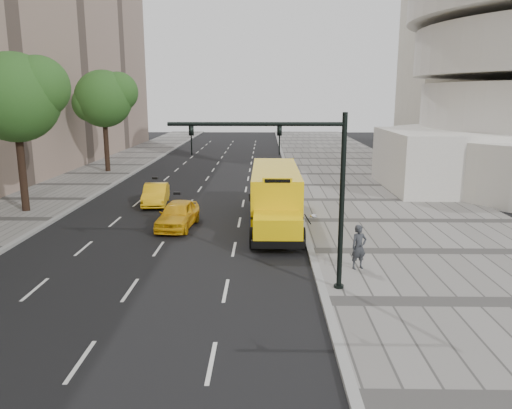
{
  "coord_description": "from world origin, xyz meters",
  "views": [
    {
      "loc": [
        3.9,
        -27.03,
        6.95
      ],
      "look_at": [
        3.5,
        -4.0,
        1.9
      ],
      "focal_mm": 35.0,
      "sensor_mm": 36.0,
      "label": 1
    }
  ],
  "objects_px": {
    "tree_b": "(16,97)",
    "taxi_near": "(178,214)",
    "pedestrian": "(359,247)",
    "traffic_signal": "(302,180)",
    "tree_c": "(104,98)",
    "taxi_far": "(156,195)",
    "school_bus": "(275,191)"
  },
  "relations": [
    {
      "from": "tree_b",
      "to": "pedestrian",
      "type": "bearing_deg",
      "value": -28.99
    },
    {
      "from": "taxi_near",
      "to": "pedestrian",
      "type": "bearing_deg",
      "value": -33.87
    },
    {
      "from": "taxi_near",
      "to": "pedestrian",
      "type": "height_order",
      "value": "pedestrian"
    },
    {
      "from": "taxi_far",
      "to": "taxi_near",
      "type": "bearing_deg",
      "value": -73.23
    },
    {
      "from": "traffic_signal",
      "to": "tree_b",
      "type": "bearing_deg",
      "value": 142.28
    },
    {
      "from": "tree_b",
      "to": "tree_c",
      "type": "xyz_separation_m",
      "value": [
        -0.0,
        16.08,
        -0.17
      ]
    },
    {
      "from": "taxi_near",
      "to": "traffic_signal",
      "type": "height_order",
      "value": "traffic_signal"
    },
    {
      "from": "pedestrian",
      "to": "traffic_signal",
      "type": "height_order",
      "value": "traffic_signal"
    },
    {
      "from": "school_bus",
      "to": "pedestrian",
      "type": "bearing_deg",
      "value": -68.45
    },
    {
      "from": "tree_c",
      "to": "tree_b",
      "type": "bearing_deg",
      "value": -89.99
    },
    {
      "from": "school_bus",
      "to": "taxi_far",
      "type": "xyz_separation_m",
      "value": [
        -7.64,
        4.39,
        -1.08
      ]
    },
    {
      "from": "tree_c",
      "to": "pedestrian",
      "type": "height_order",
      "value": "tree_c"
    },
    {
      "from": "tree_b",
      "to": "taxi_far",
      "type": "distance_m",
      "value": 9.84
    },
    {
      "from": "pedestrian",
      "to": "traffic_signal",
      "type": "distance_m",
      "value": 4.43
    },
    {
      "from": "tree_b",
      "to": "traffic_signal",
      "type": "relative_size",
      "value": 1.47
    },
    {
      "from": "school_bus",
      "to": "traffic_signal",
      "type": "height_order",
      "value": "traffic_signal"
    },
    {
      "from": "tree_b",
      "to": "taxi_far",
      "type": "relative_size",
      "value": 2.27
    },
    {
      "from": "school_bus",
      "to": "taxi_far",
      "type": "bearing_deg",
      "value": 150.1
    },
    {
      "from": "tree_b",
      "to": "taxi_far",
      "type": "height_order",
      "value": "tree_b"
    },
    {
      "from": "tree_b",
      "to": "taxi_near",
      "type": "relative_size",
      "value": 2.2
    },
    {
      "from": "tree_c",
      "to": "taxi_far",
      "type": "distance_m",
      "value": 16.62
    },
    {
      "from": "tree_c",
      "to": "taxi_near",
      "type": "bearing_deg",
      "value": -63.46
    },
    {
      "from": "taxi_far",
      "to": "tree_b",
      "type": "bearing_deg",
      "value": -167.86
    },
    {
      "from": "taxi_near",
      "to": "traffic_signal",
      "type": "relative_size",
      "value": 0.67
    },
    {
      "from": "tree_c",
      "to": "traffic_signal",
      "type": "height_order",
      "value": "tree_c"
    },
    {
      "from": "taxi_far",
      "to": "pedestrian",
      "type": "relative_size",
      "value": 2.3
    },
    {
      "from": "school_bus",
      "to": "traffic_signal",
      "type": "distance_m",
      "value": 10.36
    },
    {
      "from": "tree_b",
      "to": "traffic_signal",
      "type": "height_order",
      "value": "tree_b"
    },
    {
      "from": "traffic_signal",
      "to": "taxi_near",
      "type": "bearing_deg",
      "value": 124.01
    },
    {
      "from": "pedestrian",
      "to": "traffic_signal",
      "type": "relative_size",
      "value": 0.28
    },
    {
      "from": "school_bus",
      "to": "pedestrian",
      "type": "xyz_separation_m",
      "value": [
        3.17,
        -8.02,
        -0.72
      ]
    },
    {
      "from": "tree_c",
      "to": "taxi_far",
      "type": "height_order",
      "value": "tree_c"
    }
  ]
}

